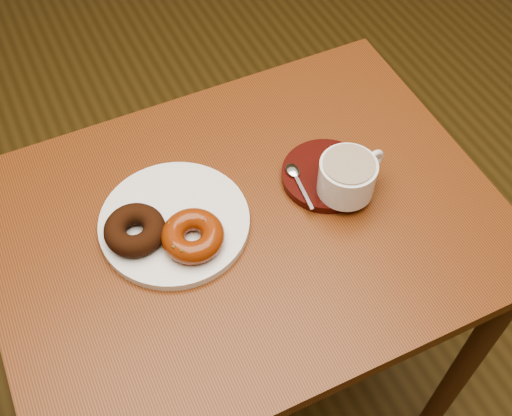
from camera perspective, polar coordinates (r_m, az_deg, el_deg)
name	(u,v)px	position (r m, az deg, el deg)	size (l,w,h in m)	color
ground	(254,271)	(1.99, -0.21, -5.59)	(6.00, 6.00, 0.00)	brown
cafe_table	(246,259)	(1.21, -0.85, -4.52)	(0.88, 0.66, 0.81)	brown
donut_plate	(174,223)	(1.10, -7.26, -1.29)	(0.26, 0.26, 0.02)	white
donut_cinnamon	(135,230)	(1.06, -10.73, -1.93)	(0.10, 0.10, 0.04)	black
donut_caramel	(193,236)	(1.04, -5.64, -2.48)	(0.11, 0.11, 0.04)	maroon
saucer	(326,175)	(1.15, 6.25, 2.91)	(0.16, 0.16, 0.02)	#340A07
coffee_cup	(348,176)	(1.10, 8.17, 2.83)	(0.13, 0.10, 0.07)	white
teaspoon	(295,174)	(1.14, 3.46, 3.01)	(0.03, 0.11, 0.01)	silver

